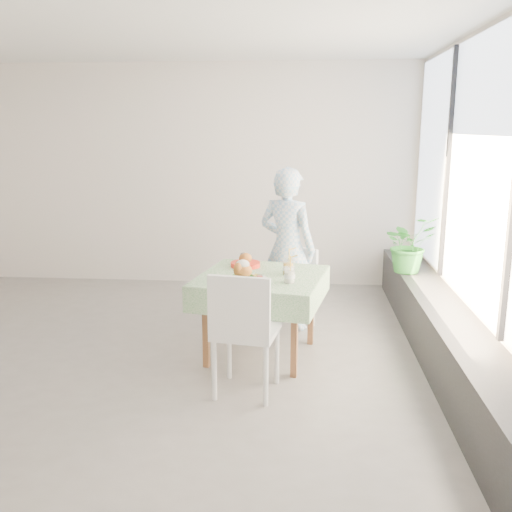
# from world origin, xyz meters

# --- Properties ---
(floor) EXTENTS (6.00, 6.00, 0.00)m
(floor) POSITION_xyz_m (0.00, 0.00, 0.00)
(floor) COLOR slate
(floor) RESTS_ON ground
(ceiling) EXTENTS (6.00, 6.00, 0.00)m
(ceiling) POSITION_xyz_m (0.00, 0.00, 2.80)
(ceiling) COLOR white
(ceiling) RESTS_ON ground
(wall_back) EXTENTS (6.00, 0.02, 2.80)m
(wall_back) POSITION_xyz_m (0.00, 2.50, 1.40)
(wall_back) COLOR silver
(wall_back) RESTS_ON ground
(wall_right) EXTENTS (0.02, 5.00, 2.80)m
(wall_right) POSITION_xyz_m (3.00, 0.00, 1.40)
(wall_right) COLOR silver
(wall_right) RESTS_ON ground
(window_pane) EXTENTS (0.01, 4.80, 2.18)m
(window_pane) POSITION_xyz_m (2.97, 0.00, 1.65)
(window_pane) COLOR #D1E0F9
(window_pane) RESTS_ON ground
(window_ledge) EXTENTS (0.40, 4.80, 0.50)m
(window_ledge) POSITION_xyz_m (2.80, 0.00, 0.25)
(window_ledge) COLOR black
(window_ledge) RESTS_ON ground
(cafe_table) EXTENTS (1.22, 1.22, 0.74)m
(cafe_table) POSITION_xyz_m (1.22, 0.05, 0.46)
(cafe_table) COLOR brown
(cafe_table) RESTS_ON ground
(chair_far) EXTENTS (0.53, 0.53, 0.80)m
(chair_far) POSITION_xyz_m (1.48, 0.84, 0.25)
(chair_far) COLOR white
(chair_far) RESTS_ON ground
(chair_near) EXTENTS (0.53, 0.53, 0.97)m
(chair_near) POSITION_xyz_m (1.16, -0.71, 0.30)
(chair_near) COLOR white
(chair_near) RESTS_ON ground
(diner) EXTENTS (0.70, 0.61, 1.63)m
(diner) POSITION_xyz_m (1.42, 0.82, 0.82)
(diner) COLOR #90C2E7
(diner) RESTS_ON ground
(main_dish) EXTENTS (0.34, 0.34, 0.18)m
(main_dish) POSITION_xyz_m (1.09, -0.13, 0.80)
(main_dish) COLOR white
(main_dish) RESTS_ON cafe_table
(juice_cup_orange) EXTENTS (0.10, 0.10, 0.28)m
(juice_cup_orange) POSITION_xyz_m (1.45, 0.08, 0.81)
(juice_cup_orange) COLOR white
(juice_cup_orange) RESTS_ON cafe_table
(juice_cup_lemonade) EXTENTS (0.10, 0.10, 0.27)m
(juice_cup_lemonade) POSITION_xyz_m (1.47, -0.18, 0.80)
(juice_cup_lemonade) COLOR white
(juice_cup_lemonade) RESTS_ON cafe_table
(second_dish) EXTENTS (0.27, 0.27, 0.13)m
(second_dish) POSITION_xyz_m (1.05, 0.34, 0.78)
(second_dish) COLOR red
(second_dish) RESTS_ON cafe_table
(potted_plant) EXTENTS (0.70, 0.66, 0.60)m
(potted_plant) POSITION_xyz_m (2.69, 1.24, 0.80)
(potted_plant) COLOR #2A802D
(potted_plant) RESTS_ON window_ledge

